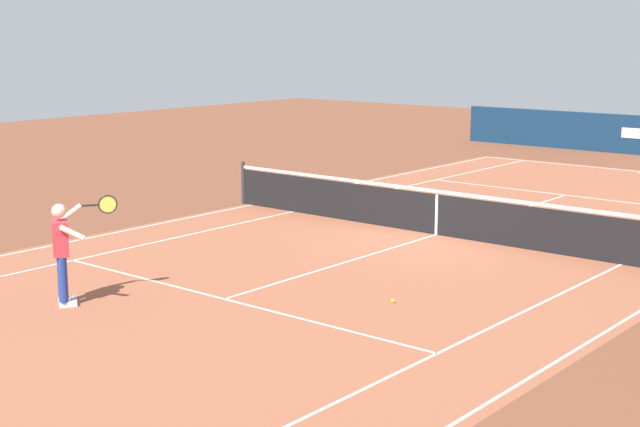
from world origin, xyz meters
name	(u,v)px	position (x,y,z in m)	size (l,w,h in m)	color
ground_plane	(436,235)	(0.00, 0.00, 0.00)	(60.00, 60.00, 0.00)	brown
court_slab	(436,235)	(0.00, 0.00, 0.00)	(24.20, 11.40, 0.00)	#935138
court_line_markings	(436,234)	(0.00, 0.00, 0.00)	(23.85, 11.05, 0.01)	white
tennis_net	(437,212)	(0.00, 0.00, 0.49)	(0.10, 11.70, 1.08)	#2D2D33
tennis_player_near	(63,248)	(8.24, -1.74, 0.93)	(1.18, 0.75, 1.70)	navy
tennis_ball	(393,301)	(4.81, 2.25, 0.03)	(0.07, 0.07, 0.07)	#CCE01E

